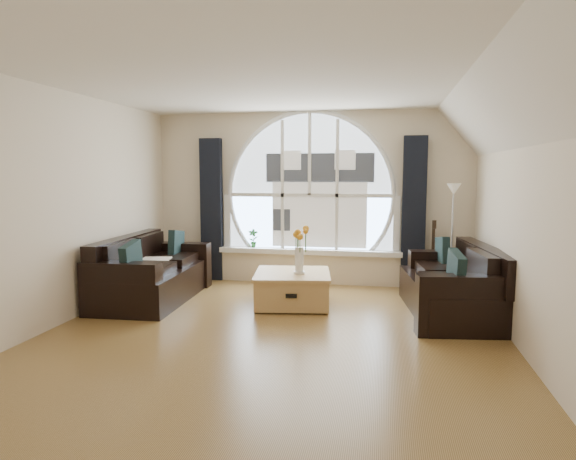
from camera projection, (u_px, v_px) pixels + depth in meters
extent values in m
cube|color=brown|center=(272.00, 336.00, 5.38)|extent=(5.00, 5.50, 0.01)
cube|color=silver|center=(271.00, 79.00, 5.07)|extent=(5.00, 5.50, 0.01)
cube|color=beige|center=(310.00, 198.00, 7.91)|extent=(5.00, 0.01, 2.70)
cube|color=beige|center=(153.00, 252.00, 2.54)|extent=(5.00, 0.01, 2.70)
cube|color=beige|center=(59.00, 208.00, 5.70)|extent=(0.01, 5.50, 2.70)
cube|color=beige|center=(527.00, 215.00, 4.76)|extent=(0.01, 5.50, 2.70)
cube|color=silver|center=(499.00, 109.00, 4.70)|extent=(0.92, 5.50, 0.72)
cube|color=silver|center=(310.00, 181.00, 7.85)|extent=(2.60, 0.06, 2.15)
cube|color=white|center=(309.00, 251.00, 7.91)|extent=(2.90, 0.22, 0.08)
cube|color=white|center=(310.00, 181.00, 7.82)|extent=(2.76, 0.08, 2.15)
cube|color=silver|center=(319.00, 189.00, 7.82)|extent=(1.70, 0.02, 1.50)
cube|color=black|center=(212.00, 210.00, 8.11)|extent=(0.35, 0.12, 2.30)
cube|color=black|center=(414.00, 213.00, 7.51)|extent=(0.35, 0.12, 2.30)
cube|color=black|center=(153.00, 271.00, 6.88)|extent=(1.07, 2.01, 0.87)
cube|color=black|center=(452.00, 283.00, 6.17)|extent=(1.21, 2.04, 0.86)
cube|color=tan|center=(292.00, 287.00, 6.62)|extent=(1.11, 1.11, 0.48)
cube|color=silver|center=(148.00, 265.00, 6.79)|extent=(0.64, 0.64, 0.10)
cube|color=white|center=(299.00, 244.00, 6.49)|extent=(0.24, 0.24, 0.70)
cube|color=#B2B2B2|center=(452.00, 239.00, 7.16)|extent=(0.24, 0.24, 1.60)
cube|color=#986232|center=(432.00, 255.00, 7.45)|extent=(0.38, 0.27, 1.06)
imported|color=#1E6023|center=(253.00, 238.00, 8.06)|extent=(0.17, 0.13, 0.30)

